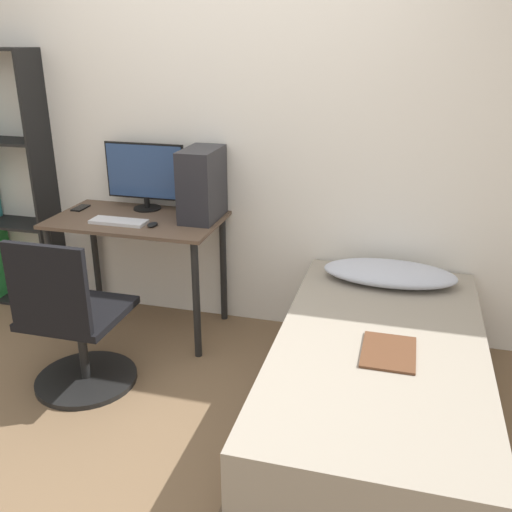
{
  "coord_description": "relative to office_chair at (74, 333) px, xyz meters",
  "views": [
    {
      "loc": [
        1.1,
        -1.97,
        1.84
      ],
      "look_at": [
        0.37,
        0.72,
        0.75
      ],
      "focal_mm": 40.0,
      "sensor_mm": 36.0,
      "label": 1
    }
  ],
  "objects": [
    {
      "name": "pc_tower",
      "position": [
        0.44,
        0.84,
        0.64
      ],
      "size": [
        0.21,
        0.36,
        0.44
      ],
      "color": "#232328",
      "rests_on": "desk"
    },
    {
      "name": "wall_back",
      "position": [
        0.55,
        1.07,
        0.91
      ],
      "size": [
        8.0,
        0.05,
        2.5
      ],
      "color": "silver",
      "rests_on": "ground_plane"
    },
    {
      "name": "keyboard",
      "position": [
        -0.02,
        0.62,
        0.43
      ],
      "size": [
        0.35,
        0.12,
        0.02
      ],
      "color": "silver",
      "rests_on": "desk"
    },
    {
      "name": "desk",
      "position": [
        0.04,
        0.74,
        0.3
      ],
      "size": [
        1.06,
        0.61,
        0.77
      ],
      "color": "brown",
      "rests_on": "ground_plane"
    },
    {
      "name": "pillow",
      "position": [
        1.6,
        0.79,
        0.2
      ],
      "size": [
        0.76,
        0.36,
        0.11
      ],
      "color": "#B2B7C6",
      "rests_on": "bed"
    },
    {
      "name": "office_chair",
      "position": [
        0.0,
        0.0,
        0.0
      ],
      "size": [
        0.56,
        0.56,
        0.91
      ],
      "color": "black",
      "rests_on": "ground_plane"
    },
    {
      "name": "mouse",
      "position": [
        0.2,
        0.62,
        0.43
      ],
      "size": [
        0.06,
        0.09,
        0.02
      ],
      "color": "black",
      "rests_on": "desk"
    },
    {
      "name": "magazine",
      "position": [
        1.64,
        -0.03,
        0.15
      ],
      "size": [
        0.24,
        0.32,
        0.01
      ],
      "color": "#56331E",
      "rests_on": "bed"
    },
    {
      "name": "bed",
      "position": [
        1.6,
        0.08,
        -0.1
      ],
      "size": [
        1.0,
        1.92,
        0.49
      ],
      "color": "#4C3D2D",
      "rests_on": "ground_plane"
    },
    {
      "name": "monitor",
      "position": [
        0.02,
        0.94,
        0.66
      ],
      "size": [
        0.54,
        0.18,
        0.43
      ],
      "color": "black",
      "rests_on": "desk"
    },
    {
      "name": "phone",
      "position": [
        -0.41,
        0.83,
        0.43
      ],
      "size": [
        0.07,
        0.14,
        0.01
      ],
      "color": "black",
      "rests_on": "desk"
    },
    {
      "name": "ground_plane",
      "position": [
        0.55,
        -0.38,
        -0.34
      ],
      "size": [
        14.0,
        14.0,
        0.0
      ],
      "primitive_type": "plane",
      "color": "brown"
    }
  ]
}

